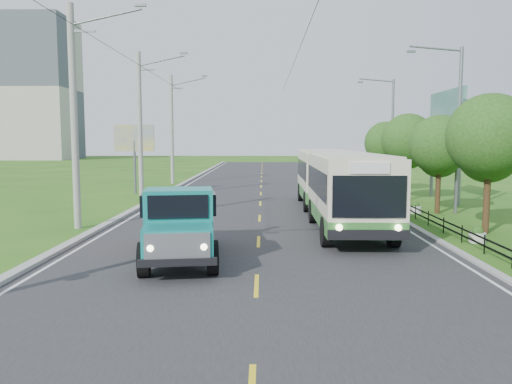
{
  "coord_description": "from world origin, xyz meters",
  "views": [
    {
      "loc": [
        0.18,
        -13.42,
        3.99
      ],
      "look_at": [
        -0.11,
        6.9,
        1.9
      ],
      "focal_mm": 35.0,
      "sensor_mm": 36.0,
      "label": 1
    }
  ],
  "objects_px": {
    "pole_far": "(172,129)",
    "planter_far": "(381,193)",
    "planter_near": "(477,236)",
    "billboard_right": "(446,120)",
    "tree_fifth": "(408,143)",
    "tree_back": "(386,145)",
    "tree_third": "(489,141)",
    "dump_truck": "(180,219)",
    "streetlight_mid": "(456,124)",
    "tree_fourth": "(440,148)",
    "bus": "(335,179)",
    "planter_mid": "(415,208)",
    "streetlight_far": "(390,130)",
    "pole_mid": "(140,125)",
    "billboard_left": "(134,142)",
    "pole_near": "(75,116)"
  },
  "relations": [
    {
      "from": "pole_far",
      "to": "planter_far",
      "type": "distance_m",
      "value": 20.7
    },
    {
      "from": "planter_near",
      "to": "billboard_right",
      "type": "distance_m",
      "value": 15.34
    },
    {
      "from": "tree_fifth",
      "to": "tree_back",
      "type": "relative_size",
      "value": 1.05
    },
    {
      "from": "tree_third",
      "to": "planter_far",
      "type": "xyz_separation_m",
      "value": [
        -1.26,
        13.86,
        -3.7
      ]
    },
    {
      "from": "tree_fifth",
      "to": "dump_truck",
      "type": "distance_m",
      "value": 21.33
    },
    {
      "from": "planter_far",
      "to": "dump_truck",
      "type": "distance_m",
      "value": 22.08
    },
    {
      "from": "streetlight_mid",
      "to": "tree_fourth",
      "type": "bearing_deg",
      "value": 169.85
    },
    {
      "from": "streetlight_mid",
      "to": "billboard_right",
      "type": "distance_m",
      "value": 6.24
    },
    {
      "from": "pole_far",
      "to": "bus",
      "type": "xyz_separation_m",
      "value": [
        12.14,
        -20.83,
        -3.08
      ]
    },
    {
      "from": "planter_near",
      "to": "billboard_right",
      "type": "height_order",
      "value": "billboard_right"
    },
    {
      "from": "planter_mid",
      "to": "billboard_right",
      "type": "xyz_separation_m",
      "value": [
        3.7,
        6.0,
        5.06
      ]
    },
    {
      "from": "tree_fifth",
      "to": "dump_truck",
      "type": "bearing_deg",
      "value": -126.04
    },
    {
      "from": "streetlight_far",
      "to": "billboard_right",
      "type": "xyz_separation_m",
      "value": [
        1.66,
        -8.0,
        0.44
      ]
    },
    {
      "from": "streetlight_far",
      "to": "tree_fourth",
      "type": "bearing_deg",
      "value": -93.25
    },
    {
      "from": "tree_third",
      "to": "streetlight_mid",
      "type": "distance_m",
      "value": 5.98
    },
    {
      "from": "billboard_right",
      "to": "dump_truck",
      "type": "height_order",
      "value": "billboard_right"
    },
    {
      "from": "planter_far",
      "to": "billboard_right",
      "type": "height_order",
      "value": "billboard_right"
    },
    {
      "from": "tree_fifth",
      "to": "tree_back",
      "type": "distance_m",
      "value": 6.0
    },
    {
      "from": "pole_mid",
      "to": "planter_far",
      "type": "distance_m",
      "value": 17.56
    },
    {
      "from": "streetlight_mid",
      "to": "streetlight_far",
      "type": "relative_size",
      "value": 1.0
    },
    {
      "from": "planter_far",
      "to": "bus",
      "type": "xyz_separation_m",
      "value": [
        -4.72,
        -9.83,
        1.73
      ]
    },
    {
      "from": "billboard_right",
      "to": "dump_truck",
      "type": "bearing_deg",
      "value": -131.26
    },
    {
      "from": "planter_mid",
      "to": "billboard_left",
      "type": "bearing_deg",
      "value": 151.08
    },
    {
      "from": "billboard_left",
      "to": "billboard_right",
      "type": "bearing_deg",
      "value": -10.4
    },
    {
      "from": "pole_far",
      "to": "tree_fifth",
      "type": "bearing_deg",
      "value": -35.36
    },
    {
      "from": "pole_far",
      "to": "planter_near",
      "type": "distance_m",
      "value": 32.19
    },
    {
      "from": "pole_far",
      "to": "billboard_left",
      "type": "bearing_deg",
      "value": -97.83
    },
    {
      "from": "streetlight_mid",
      "to": "billboard_left",
      "type": "bearing_deg",
      "value": 153.6
    },
    {
      "from": "planter_mid",
      "to": "planter_far",
      "type": "bearing_deg",
      "value": 90.0
    },
    {
      "from": "tree_third",
      "to": "tree_fourth",
      "type": "bearing_deg",
      "value": 90.0
    },
    {
      "from": "pole_mid",
      "to": "streetlight_far",
      "type": "distance_m",
      "value": 20.16
    },
    {
      "from": "planter_near",
      "to": "bus",
      "type": "height_order",
      "value": "bus"
    },
    {
      "from": "tree_third",
      "to": "tree_fourth",
      "type": "xyz_separation_m",
      "value": [
        -0.0,
        6.0,
        -0.4
      ]
    },
    {
      "from": "planter_near",
      "to": "billboard_left",
      "type": "bearing_deg",
      "value": 135.16
    },
    {
      "from": "pole_mid",
      "to": "planter_near",
      "type": "xyz_separation_m",
      "value": [
        16.86,
        -15.0,
        -4.81
      ]
    },
    {
      "from": "planter_near",
      "to": "planter_far",
      "type": "relative_size",
      "value": 1.0
    },
    {
      "from": "planter_far",
      "to": "pole_near",
      "type": "bearing_deg",
      "value": -142.37
    },
    {
      "from": "tree_fourth",
      "to": "bus",
      "type": "distance_m",
      "value": 6.48
    },
    {
      "from": "planter_mid",
      "to": "billboard_left",
      "type": "height_order",
      "value": "billboard_left"
    },
    {
      "from": "streetlight_far",
      "to": "planter_far",
      "type": "bearing_deg",
      "value": -108.8
    },
    {
      "from": "tree_third",
      "to": "planter_mid",
      "type": "xyz_separation_m",
      "value": [
        -1.26,
        5.86,
        -3.7
      ]
    },
    {
      "from": "dump_truck",
      "to": "planter_far",
      "type": "bearing_deg",
      "value": 51.37
    },
    {
      "from": "pole_mid",
      "to": "billboard_left",
      "type": "distance_m",
      "value": 3.47
    },
    {
      "from": "pole_near",
      "to": "dump_truck",
      "type": "xyz_separation_m",
      "value": [
        5.65,
        -5.99,
        -3.69
      ]
    },
    {
      "from": "dump_truck",
      "to": "planter_near",
      "type": "bearing_deg",
      "value": 6.86
    },
    {
      "from": "pole_far",
      "to": "planter_far",
      "type": "xyz_separation_m",
      "value": [
        16.86,
        -11.0,
        -4.81
      ]
    },
    {
      "from": "pole_far",
      "to": "planter_near",
      "type": "xyz_separation_m",
      "value": [
        16.86,
        -27.0,
        -4.81
      ]
    },
    {
      "from": "tree_fifth",
      "to": "planter_near",
      "type": "relative_size",
      "value": 8.66
    },
    {
      "from": "planter_near",
      "to": "billboard_left",
      "type": "xyz_separation_m",
      "value": [
        -18.1,
        18.0,
        3.58
      ]
    },
    {
      "from": "tree_fourth",
      "to": "planter_near",
      "type": "xyz_separation_m",
      "value": [
        -1.26,
        -8.14,
        -3.3
      ]
    }
  ]
}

